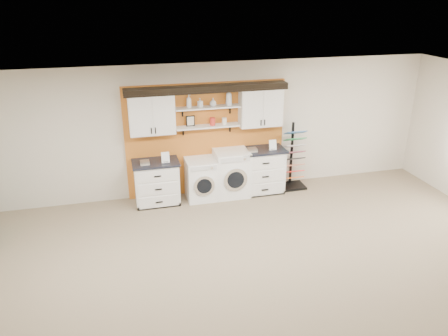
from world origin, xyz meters
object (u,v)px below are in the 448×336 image
object	(u,v)px
base_cabinet_right	(261,170)
base_cabinet_left	(157,182)
dryer	(231,173)
sample_rack	(293,167)
washer	(201,179)

from	to	relation	value
base_cabinet_right	base_cabinet_left	bearing A→B (deg)	180.00
dryer	sample_rack	size ratio (longest dim) A/B	0.68
washer	sample_rack	bearing A→B (deg)	0.97
base_cabinet_right	dryer	xyz separation A→B (m)	(-0.66, -0.00, 0.01)
base_cabinet_left	base_cabinet_right	size ratio (longest dim) A/B	0.93
washer	dryer	distance (m)	0.67
base_cabinet_left	dryer	bearing A→B (deg)	-0.12
sample_rack	dryer	bearing A→B (deg)	-177.80
base_cabinet_left	base_cabinet_right	xyz separation A→B (m)	(2.26, -0.00, 0.03)
base_cabinet_right	dryer	size ratio (longest dim) A/B	1.01
base_cabinet_left	sample_rack	distance (m)	3.03
washer	sample_rack	world-z (taller)	sample_rack
base_cabinet_right	washer	xyz separation A→B (m)	(-1.33, -0.00, -0.06)
dryer	sample_rack	distance (m)	1.43
base_cabinet_left	washer	world-z (taller)	base_cabinet_left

